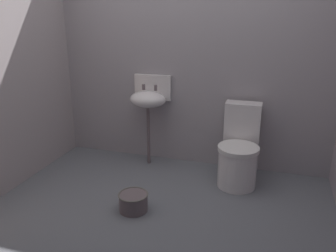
% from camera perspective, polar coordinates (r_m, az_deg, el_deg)
% --- Properties ---
extents(ground_plane, '(3.39, 2.64, 0.08)m').
position_cam_1_polar(ground_plane, '(3.17, -1.55, -14.38)').
color(ground_plane, slate).
extents(wall_back, '(3.39, 0.10, 2.45)m').
position_cam_1_polar(wall_back, '(3.81, 4.06, 11.69)').
color(wall_back, '#9D959C').
rests_on(wall_back, ground).
extents(wall_left, '(0.10, 2.44, 2.45)m').
position_cam_1_polar(wall_left, '(3.58, -25.65, 9.49)').
color(wall_left, '#A49799').
rests_on(wall_left, ground).
extents(toilet_near_wall, '(0.40, 0.59, 0.78)m').
position_cam_1_polar(toilet_near_wall, '(3.56, 11.48, -4.26)').
color(toilet_near_wall, white).
rests_on(toilet_near_wall, ground).
extents(sink, '(0.42, 0.35, 0.99)m').
position_cam_1_polar(sink, '(3.82, -3.17, 4.51)').
color(sink, '#65575B').
rests_on(sink, ground).
extents(bucket, '(0.27, 0.27, 0.16)m').
position_cam_1_polar(bucket, '(3.14, -5.67, -12.13)').
color(bucket, '#65575B').
rests_on(bucket, ground).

